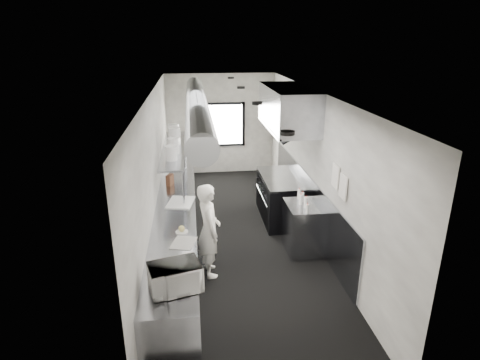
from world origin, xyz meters
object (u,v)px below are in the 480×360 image
object	(u,v)px
exhaust_hood	(288,108)
pass_shelf	(174,150)
squeeze_bottle_e	(299,194)
plate_stack_c	(175,136)
squeeze_bottle_d	(302,197)
microwave	(175,277)
squeeze_bottle_c	(301,200)
line_cook	(209,230)
squeeze_bottle_a	(307,209)
cutting_board	(181,202)
squeeze_bottle_b	(306,202)
deli_tub_b	(160,270)
deli_tub_a	(159,272)
plate_stack_b	(173,146)
plate_stack_d	(174,133)
small_plate	(182,232)
bottle_station	(304,228)
knife_block	(170,180)
prep_counter	(177,230)
range	(281,198)
far_work_table	(181,167)
plate_stack_a	(171,153)

from	to	relation	value
exhaust_hood	pass_shelf	xyz separation A→B (m)	(-2.29, 0.30, -0.86)
pass_shelf	squeeze_bottle_e	xyz separation A→B (m)	(2.30, -1.41, -0.54)
plate_stack_c	squeeze_bottle_d	distance (m)	3.06
microwave	squeeze_bottle_c	size ratio (longest dim) A/B	2.95
squeeze_bottle_c	squeeze_bottle_e	xyz separation A→B (m)	(0.04, 0.25, 0.00)
line_cook	squeeze_bottle_a	bearing A→B (deg)	-91.99
cutting_board	squeeze_bottle_b	xyz separation A→B (m)	(2.18, -0.49, 0.09)
squeeze_bottle_d	deli_tub_b	bearing A→B (deg)	-139.47
squeeze_bottle_b	deli_tub_b	bearing A→B (deg)	-143.35
deli_tub_a	cutting_board	distance (m)	2.34
plate_stack_b	squeeze_bottle_a	distance (m)	2.89
exhaust_hood	plate_stack_d	bearing A→B (deg)	158.97
small_plate	squeeze_bottle_b	size ratio (longest dim) A/B	0.97
microwave	squeeze_bottle_c	xyz separation A→B (m)	(2.15, 2.30, -0.07)
bottle_station	deli_tub_b	distance (m)	3.12
bottle_station	knife_block	size ratio (longest dim) A/B	4.14
bottle_station	deli_tub_a	distance (m)	3.17
prep_counter	microwave	size ratio (longest dim) A/B	10.89
range	far_work_table	size ratio (longest dim) A/B	1.33
pass_shelf	cutting_board	bearing A→B (deg)	-84.57
prep_counter	microwave	world-z (taller)	microwave
cutting_board	knife_block	world-z (taller)	knife_block
bottle_station	knife_block	distance (m)	2.83
deli_tub_b	squeeze_bottle_a	size ratio (longest dim) A/B	0.80
plate_stack_a	plate_stack_b	world-z (taller)	plate_stack_b
pass_shelf	line_cook	size ratio (longest dim) A/B	1.90
exhaust_hood	far_work_table	world-z (taller)	exhaust_hood
small_plate	squeeze_bottle_c	xyz separation A→B (m)	(2.09, 0.84, 0.09)
far_work_table	plate_stack_b	world-z (taller)	plate_stack_b
squeeze_bottle_a	squeeze_bottle_b	bearing A→B (deg)	81.24
pass_shelf	range	world-z (taller)	pass_shelf
plate_stack_a	squeeze_bottle_d	size ratio (longest dim) A/B	1.53
plate_stack_a	squeeze_bottle_e	size ratio (longest dim) A/B	1.39
squeeze_bottle_a	squeeze_bottle_c	distance (m)	0.38
exhaust_hood	squeeze_bottle_b	size ratio (longest dim) A/B	11.04
plate_stack_c	exhaust_hood	bearing A→B (deg)	-15.14
cutting_board	squeeze_bottle_a	xyz separation A→B (m)	(2.15, -0.71, 0.07)
knife_block	plate_stack_c	size ratio (longest dim) A/B	0.61
small_plate	knife_block	distance (m)	2.15
squeeze_bottle_e	far_work_table	bearing A→B (deg)	122.04
far_work_table	plate_stack_b	xyz separation A→B (m)	(-0.03, -2.60, 1.27)
squeeze_bottle_b	exhaust_hood	bearing A→B (deg)	90.76
range	prep_counter	bearing A→B (deg)	-151.26
microwave	deli_tub_b	distance (m)	0.43
prep_counter	squeeze_bottle_c	distance (m)	2.29
plate_stack_a	squeeze_bottle_b	xyz separation A→B (m)	(2.32, -0.96, -0.70)
line_cook	squeeze_bottle_a	size ratio (longest dim) A/B	9.82
microwave	small_plate	distance (m)	1.47
deli_tub_b	plate_stack_a	size ratio (longest dim) A/B	0.48
deli_tub_a	squeeze_bottle_a	size ratio (longest dim) A/B	0.96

